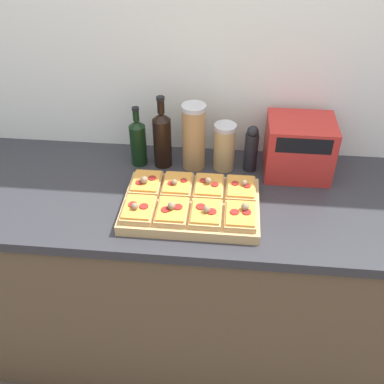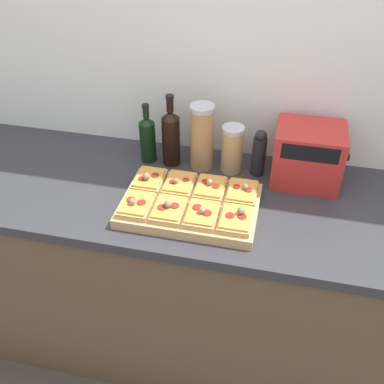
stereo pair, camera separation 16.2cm
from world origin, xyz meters
TOP-DOWN VIEW (x-y plane):
  - wall_back at (0.00, 0.67)m, footprint 6.00×0.06m
  - kitchen_counter at (0.00, 0.32)m, footprint 2.63×0.67m
  - cutting_board at (-0.07, 0.22)m, footprint 0.49×0.33m
  - pizza_slice_back_left at (-0.25, 0.30)m, footprint 0.11×0.14m
  - pizza_slice_back_midleft at (-0.13, 0.30)m, footprint 0.11×0.14m
  - pizza_slice_back_midright at (-0.01, 0.30)m, footprint 0.11×0.14m
  - pizza_slice_back_right at (0.10, 0.30)m, footprint 0.11×0.14m
  - pizza_slice_front_left at (-0.25, 0.14)m, footprint 0.11×0.14m
  - pizza_slice_front_midleft at (-0.13, 0.14)m, footprint 0.11×0.14m
  - pizza_slice_front_midright at (-0.01, 0.14)m, footprint 0.11×0.14m
  - pizza_slice_front_right at (0.10, 0.15)m, footprint 0.11×0.14m
  - olive_oil_bottle at (-0.32, 0.51)m, footprint 0.07×0.07m
  - wine_bottle at (-0.22, 0.51)m, footprint 0.07×0.07m
  - grain_jar_tall at (-0.09, 0.51)m, footprint 0.09×0.09m
  - grain_jar_short at (0.03, 0.51)m, footprint 0.09×0.09m
  - pepper_mill at (0.14, 0.51)m, footprint 0.05×0.05m
  - toaster_oven at (0.32, 0.50)m, footprint 0.28×0.21m

SIDE VIEW (x-z plane):
  - kitchen_counter at x=0.00m, z-range 0.00..0.93m
  - cutting_board at x=-0.07m, z-range 0.93..0.97m
  - pizza_slice_back_midleft at x=-0.13m, z-range 0.96..1.01m
  - pizza_slice_back_right at x=0.10m, z-range 0.96..1.01m
  - pizza_slice_back_midright at x=-0.01m, z-range 0.96..1.01m
  - pizza_slice_front_left at x=-0.25m, z-range 0.96..1.01m
  - pizza_slice_front_midright at x=-0.01m, z-range 0.96..1.01m
  - pizza_slice_front_right at x=0.10m, z-range 0.96..1.01m
  - pizza_slice_front_midleft at x=-0.13m, z-range 0.96..1.01m
  - pizza_slice_back_left at x=-0.25m, z-range 0.96..1.01m
  - pepper_mill at x=0.14m, z-range 0.93..1.13m
  - grain_jar_short at x=0.03m, z-range 0.93..1.13m
  - olive_oil_bottle at x=-0.32m, z-range 0.91..1.16m
  - toaster_oven at x=0.32m, z-range 0.93..1.16m
  - wine_bottle at x=-0.22m, z-range 0.90..1.21m
  - grain_jar_tall at x=-0.09m, z-range 0.93..1.21m
  - wall_back at x=0.00m, z-range 0.00..2.50m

